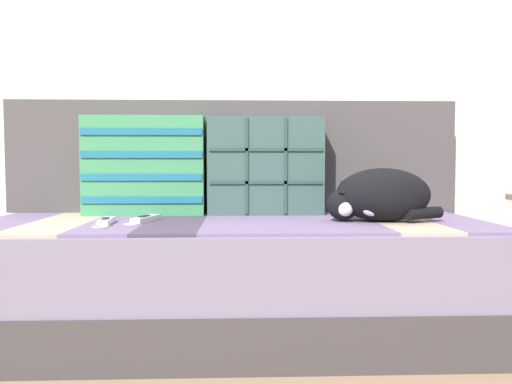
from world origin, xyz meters
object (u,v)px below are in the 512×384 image
throw_pillow_quilted (265,166)px  sleeping_cat (378,196)px  game_remote_near (145,219)px  game_remote_far (106,222)px  couch (233,276)px  throw_pillow_striped (145,166)px

throw_pillow_quilted → sleeping_cat: throw_pillow_quilted is taller
game_remote_near → game_remote_far: size_ratio=1.07×
game_remote_near → couch: bearing=12.9°
couch → throw_pillow_quilted: size_ratio=4.15×
throw_pillow_quilted → sleeping_cat: 0.46m
throw_pillow_striped → sleeping_cat: 0.88m
couch → throw_pillow_striped: (-0.34, 0.18, 0.39)m
couch → game_remote_far: game_remote_far is taller
couch → game_remote_far: size_ratio=9.41×
sleeping_cat → game_remote_near: (-0.78, 0.02, -0.08)m
sleeping_cat → game_remote_near: 0.79m
sleeping_cat → throw_pillow_quilted: bearing=144.4°
throw_pillow_quilted → game_remote_near: 0.52m
throw_pillow_quilted → sleeping_cat: bearing=-35.6°
couch → game_remote_far: 0.47m
game_remote_near → game_remote_far: (-0.11, -0.06, -0.00)m
couch → sleeping_cat: bearing=-9.5°
throw_pillow_quilted → game_remote_far: (-0.53, -0.31, -0.18)m
couch → throw_pillow_striped: 0.54m
sleeping_cat → game_remote_far: size_ratio=1.99×
throw_pillow_striped → game_remote_far: size_ratio=2.33×
throw_pillow_striped → game_remote_near: size_ratio=2.19×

